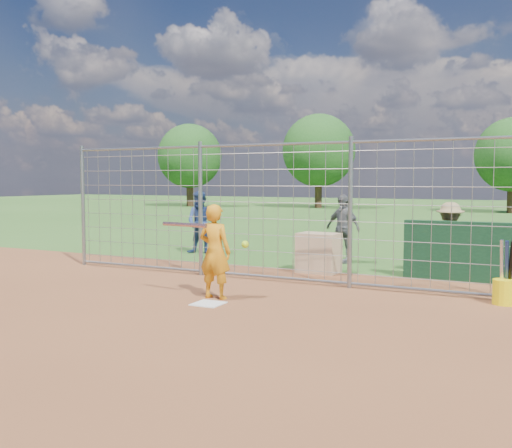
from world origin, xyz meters
The scene contains 12 objects.
ground centered at (0.00, 0.00, 0.00)m, with size 100.00×100.00×0.00m, color #2D591E.
infield_dirt centered at (0.00, -3.00, 0.01)m, with size 18.00×18.00×0.00m, color brown.
home_plate centered at (0.00, -0.20, 0.01)m, with size 0.43×0.43×0.02m, color silver.
dugout_wall centered at (3.40, 3.60, 0.55)m, with size 2.60×0.20×1.10m, color #11381E.
batter centered at (-0.13, 0.21, 0.74)m, with size 0.54×0.36×1.49m, color orange.
bystander_a centered at (-3.22, 4.77, 0.79)m, with size 0.77×0.60×1.59m, color navy.
bystander_b centered at (0.45, 4.88, 0.77)m, with size 0.90×0.38×1.54m, color #5C5D61.
bystander_c centered at (2.85, 4.16, 0.71)m, with size 0.92×0.53×1.43m, color #967E52.
equipment_bin centered at (0.45, 3.32, 0.40)m, with size 0.80×0.55×0.80m, color tan.
equipment_in_play centered at (-0.27, -0.05, 1.11)m, with size 1.70×0.43×0.30m.
bucket_with_bats centered at (3.97, 1.76, 0.25)m, with size 0.34×0.35×0.98m.
backstop_fence centered at (0.00, 2.00, 1.26)m, with size 9.08×0.08×2.60m.
Camera 1 is at (4.38, -7.41, 1.85)m, focal length 40.00 mm.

